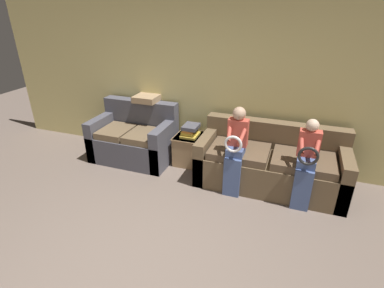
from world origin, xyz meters
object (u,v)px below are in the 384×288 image
couch_side (135,139)px  throw_pillow (147,98)px  child_right_seated (306,161)px  book_stack (190,131)px  side_shelf (190,149)px  child_left_seated (236,147)px  couch_main (270,164)px

couch_side → throw_pillow: bearing=64.0°
child_right_seated → throw_pillow: size_ratio=3.03×
couch_side → book_stack: size_ratio=4.24×
throw_pillow → book_stack: bearing=-9.6°
couch_side → side_shelf: bearing=9.0°
child_right_seated → side_shelf: bearing=161.7°
child_left_seated → couch_side: bearing=166.8°
book_stack → child_left_seated: bearing=-33.5°
couch_main → child_right_seated: child_right_seated is taller
child_left_seated → child_right_seated: child_left_seated is taller
throw_pillow → couch_side: bearing=-116.0°
couch_main → book_stack: 1.36m
couch_side → throw_pillow: throw_pillow is taller
couch_main → child_left_seated: size_ratio=1.69×
child_right_seated → book_stack: (-1.78, 0.58, -0.07)m
couch_side → throw_pillow: (0.14, 0.28, 0.66)m
child_right_seated → side_shelf: child_right_seated is taller
child_right_seated → side_shelf: 1.92m
side_shelf → child_left_seated: bearing=-33.9°
child_right_seated → book_stack: child_right_seated is taller
couch_main → couch_side: size_ratio=1.55×
side_shelf → child_right_seated: bearing=-18.3°
couch_side → book_stack: (0.97, 0.14, 0.24)m
couch_side → child_left_seated: bearing=-13.2°
throw_pillow → child_right_seated: bearing=-15.5°
couch_side → side_shelf: couch_side is taller
couch_side → throw_pillow: size_ratio=3.43×
couch_main → throw_pillow: bearing=170.6°
child_left_seated → book_stack: (-0.87, 0.57, -0.11)m
couch_side → child_right_seated: 2.80m
throw_pillow → couch_main: bearing=-9.4°
side_shelf → book_stack: 0.33m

